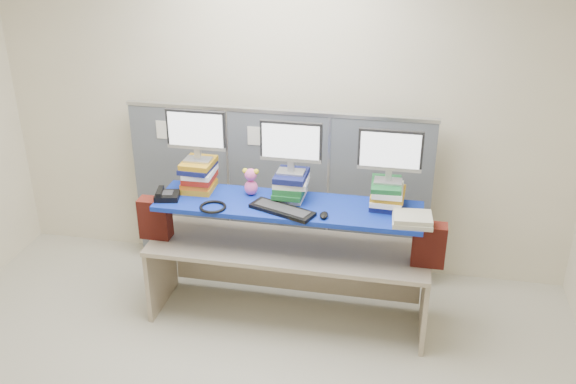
% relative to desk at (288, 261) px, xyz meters
% --- Properties ---
extents(room, '(5.00, 4.00, 2.80)m').
position_rel_desk_xyz_m(room, '(-0.22, -1.10, 0.87)').
color(room, beige).
rests_on(room, ground).
extents(cubicle_partition, '(2.60, 0.06, 1.53)m').
position_rel_desk_xyz_m(cubicle_partition, '(-0.22, 0.68, 0.24)').
color(cubicle_partition, '#4F545D').
rests_on(cubicle_partition, ground).
extents(desk, '(2.17, 0.65, 0.66)m').
position_rel_desk_xyz_m(desk, '(0.00, 0.00, 0.00)').
color(desk, tan).
rests_on(desk, ground).
extents(brick_pier_left, '(0.24, 0.13, 0.33)m').
position_rel_desk_xyz_m(brick_pier_left, '(-1.05, -0.04, 0.30)').
color(brick_pier_left, maroon).
rests_on(brick_pier_left, desk).
extents(brick_pier_right, '(0.24, 0.13, 0.33)m').
position_rel_desk_xyz_m(brick_pier_right, '(1.05, -0.06, 0.30)').
color(brick_pier_right, maroon).
rests_on(brick_pier_right, desk).
extents(blue_board, '(2.00, 0.51, 0.04)m').
position_rel_desk_xyz_m(blue_board, '(-0.00, -0.00, 0.48)').
color(blue_board, navy).
rests_on(blue_board, brick_pier_left).
extents(book_stack_left, '(0.25, 0.31, 0.25)m').
position_rel_desk_xyz_m(book_stack_left, '(-0.73, 0.13, 0.62)').
color(book_stack_left, '#C28A1A').
rests_on(book_stack_left, blue_board).
extents(book_stack_center, '(0.26, 0.31, 0.20)m').
position_rel_desk_xyz_m(book_stack_center, '(-0.00, 0.12, 0.60)').
color(book_stack_center, white).
rests_on(book_stack_center, blue_board).
extents(book_stack_right, '(0.26, 0.32, 0.19)m').
position_rel_desk_xyz_m(book_stack_right, '(0.72, 0.11, 0.59)').
color(book_stack_right, '#131853').
rests_on(book_stack_right, blue_board).
extents(monitor_left, '(0.46, 0.13, 0.40)m').
position_rel_desk_xyz_m(monitor_left, '(-0.73, 0.12, 0.97)').
color(monitor_left, '#A1A2A6').
rests_on(monitor_left, book_stack_left).
extents(monitor_center, '(0.46, 0.13, 0.40)m').
position_rel_desk_xyz_m(monitor_center, '(-0.00, 0.12, 0.93)').
color(monitor_center, '#A1A2A6').
rests_on(monitor_center, book_stack_center).
extents(monitor_right, '(0.46, 0.13, 0.40)m').
position_rel_desk_xyz_m(monitor_right, '(0.72, 0.11, 0.92)').
color(monitor_right, '#A1A2A6').
rests_on(monitor_right, book_stack_right).
extents(keyboard, '(0.52, 0.33, 0.03)m').
position_rel_desk_xyz_m(keyboard, '(-0.02, -0.13, 0.51)').
color(keyboard, black).
rests_on(keyboard, blue_board).
extents(mouse, '(0.09, 0.12, 0.03)m').
position_rel_desk_xyz_m(mouse, '(0.29, -0.16, 0.51)').
color(mouse, black).
rests_on(mouse, blue_board).
extents(desk_phone, '(0.21, 0.19, 0.08)m').
position_rel_desk_xyz_m(desk_phone, '(-0.92, -0.08, 0.52)').
color(desk_phone, black).
rests_on(desk_phone, blue_board).
extents(headset, '(0.25, 0.25, 0.02)m').
position_rel_desk_xyz_m(headset, '(-0.53, -0.17, 0.51)').
color(headset, black).
rests_on(headset, blue_board).
extents(plush_toy, '(0.13, 0.09, 0.22)m').
position_rel_desk_xyz_m(plush_toy, '(-0.31, 0.11, 0.61)').
color(plush_toy, pink).
rests_on(plush_toy, blue_board).
extents(binder_stack, '(0.29, 0.24, 0.07)m').
position_rel_desk_xyz_m(binder_stack, '(0.92, -0.14, 0.53)').
color(binder_stack, beige).
rests_on(binder_stack, blue_board).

